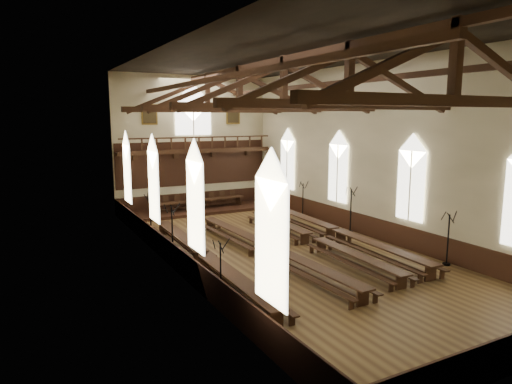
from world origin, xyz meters
TOP-DOWN VIEW (x-y plane):
  - ground at (0.00, 0.00)m, footprint 26.00×26.00m
  - room_walls at (0.00, 0.00)m, footprint 26.00×26.00m
  - wainscot_band at (0.00, 0.00)m, footprint 12.00×26.00m
  - side_windows at (-0.00, -0.00)m, footprint 11.85×19.80m
  - end_window at (0.00, 12.90)m, footprint 2.80×0.12m
  - minstrels_gallery at (0.00, 12.66)m, footprint 11.80×1.24m
  - portraits at (0.00, 12.90)m, footprint 7.75×0.09m
  - roof_trusses at (0.00, -0.00)m, footprint 11.70×25.70m
  - refectory_row_a at (-4.72, -0.78)m, footprint 1.71×14.40m
  - refectory_row_b at (-1.38, -0.83)m, footprint 1.70×14.14m
  - refectory_row_c at (1.67, -0.42)m, footprint 1.67×13.87m
  - refectory_row_d at (3.54, 0.04)m, footprint 1.88×14.60m
  - dais at (-0.25, 11.40)m, footprint 11.40×3.16m
  - high_table at (-0.25, 11.40)m, footprint 7.31×1.33m
  - high_chairs at (-0.25, 12.12)m, footprint 6.77×0.48m
  - candelabrum_left_near at (-5.55, -4.62)m, footprint 0.70×0.72m
  - candelabrum_left_mid at (-5.55, 1.22)m, footprint 0.83×0.81m
  - candelabrum_left_far at (-5.55, 5.15)m, footprint 0.82×0.78m
  - candelabrum_right_near at (5.55, -5.77)m, footprint 0.75×0.78m
  - candelabrum_right_mid at (5.55, 1.22)m, footprint 0.76×0.87m
  - candelabrum_right_far at (5.55, 6.35)m, footprint 0.74×0.74m

SIDE VIEW (x-z plane):
  - ground at x=0.00m, z-range 0.00..0.00m
  - dais at x=-0.25m, z-range 0.00..0.21m
  - refectory_row_c at x=1.67m, z-range 0.16..0.84m
  - refectory_row_b at x=-1.38m, z-range 0.16..0.88m
  - refectory_row_a at x=-4.72m, z-range 0.17..0.92m
  - refectory_row_d at x=3.54m, z-range 0.18..0.94m
  - wainscot_band at x=0.00m, z-range 0.00..1.20m
  - candelabrum_left_near at x=-5.55m, z-range -0.47..1.94m
  - high_chairs at x=-0.25m, z-range 0.26..1.26m
  - candelabrum_right_far at x=5.55m, z-range -0.49..2.01m
  - candelabrum_right_near at x=5.55m, z-range -0.51..2.08m
  - high_table at x=-0.25m, z-range 0.45..1.13m
  - candelabrum_left_far at x=-5.55m, z-range -0.53..2.18m
  - candelabrum_left_mid at x=-5.55m, z-range -0.54..2.23m
  - candelabrum_right_mid at x=5.55m, z-range -0.55..2.26m
  - side_windows at x=0.00m, z-range 1.49..5.99m
  - minstrels_gallery at x=0.00m, z-range 2.06..5.76m
  - room_walls at x=0.00m, z-range -6.54..19.46m
  - portraits at x=0.00m, z-range 6.38..7.82m
  - end_window at x=0.00m, z-range 5.32..9.12m
  - roof_trusses at x=0.00m, z-range 6.82..9.62m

